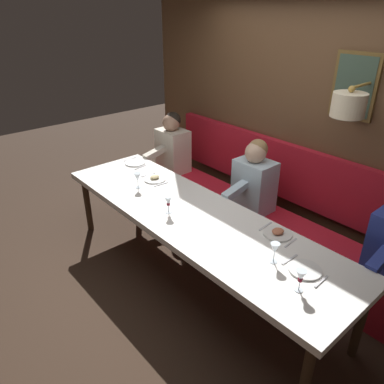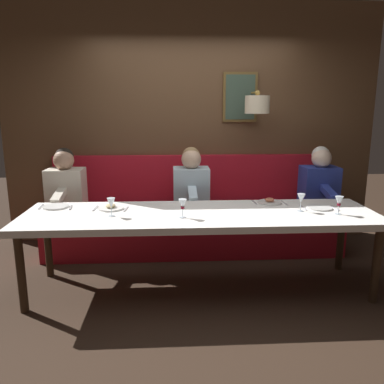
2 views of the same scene
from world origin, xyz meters
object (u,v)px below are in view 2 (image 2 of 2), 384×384
(wine_glass_0, at_px, (339,202))
(wine_glass_3, at_px, (111,203))
(wine_glass_2, at_px, (301,199))
(dining_table, at_px, (200,218))
(diner_near, at_px, (191,185))
(diner_nearest, at_px, (319,184))
(wine_glass_1, at_px, (183,205))
(diner_middle, at_px, (66,186))

(wine_glass_0, distance_m, wine_glass_3, 2.01)
(wine_glass_0, xyz_separation_m, wine_glass_2, (0.12, 0.30, 0.00))
(dining_table, xyz_separation_m, wine_glass_0, (-0.13, -1.22, 0.17))
(diner_near, height_order, wine_glass_2, diner_near)
(diner_nearest, relative_size, wine_glass_0, 4.82)
(diner_near, distance_m, wine_glass_1, 1.04)
(wine_glass_2, bearing_deg, dining_table, 89.39)
(diner_nearest, xyz_separation_m, wine_glass_1, (-1.04, 1.60, 0.04))
(diner_middle, distance_m, wine_glass_0, 2.83)
(wine_glass_3, bearing_deg, diner_near, -37.98)
(diner_middle, height_order, wine_glass_0, diner_middle)
(diner_middle, height_order, wine_glass_1, diner_middle)
(dining_table, relative_size, diner_middle, 4.04)
(dining_table, height_order, wine_glass_2, wine_glass_2)
(diner_nearest, distance_m, wine_glass_2, 1.03)
(wine_glass_0, bearing_deg, diner_near, 51.25)
(dining_table, distance_m, wine_glass_2, 0.94)
(diner_near, bearing_deg, wine_glass_1, 172.85)
(diner_middle, bearing_deg, dining_table, -121.75)
(dining_table, distance_m, diner_middle, 1.68)
(dining_table, bearing_deg, wine_glass_1, 133.09)
(wine_glass_1, xyz_separation_m, wine_glass_2, (0.14, -1.08, 0.00))
(wine_glass_0, bearing_deg, wine_glass_1, 91.11)
(wine_glass_2, xyz_separation_m, wine_glass_3, (-0.07, 1.70, 0.00))
(diner_nearest, relative_size, diner_middle, 1.00)
(diner_near, bearing_deg, diner_middle, 90.00)
(diner_middle, bearing_deg, wine_glass_0, -110.85)
(wine_glass_0, relative_size, wine_glass_3, 1.00)
(dining_table, xyz_separation_m, wine_glass_2, (-0.01, -0.92, 0.17))
(diner_near, distance_m, wine_glass_3, 1.22)
(wine_glass_1, bearing_deg, wine_glass_2, -82.45)
(diner_middle, xyz_separation_m, wine_glass_3, (-0.96, -0.64, 0.04))
(wine_glass_0, distance_m, wine_glass_2, 0.32)
(dining_table, height_order, diner_near, diner_near)
(diner_near, xyz_separation_m, wine_glass_0, (-1.01, -1.26, 0.04))
(diner_nearest, distance_m, wine_glass_3, 2.42)
(diner_near, relative_size, wine_glass_2, 4.82)
(diner_nearest, bearing_deg, wine_glass_0, 167.82)
(diner_nearest, xyz_separation_m, wine_glass_3, (-0.96, 2.22, 0.04))
(diner_near, xyz_separation_m, diner_middle, (0.00, 1.39, 0.00))
(diner_middle, bearing_deg, diner_nearest, -90.00)
(diner_nearest, height_order, diner_near, same)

